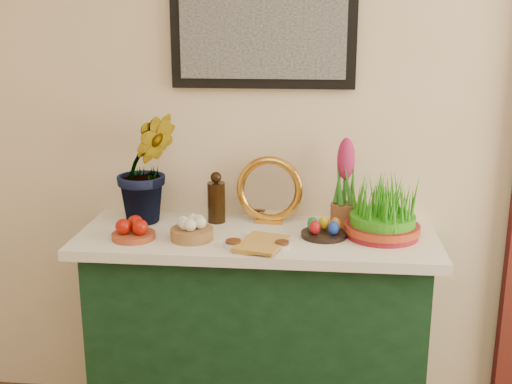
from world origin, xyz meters
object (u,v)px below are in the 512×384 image
sideboard (257,340)px  wheatgrass_sabzeh (383,211)px  mirror (270,191)px  book (242,240)px  hyacinth_green (146,150)px

sideboard → wheatgrass_sabzeh: wheatgrass_sabzeh is taller
mirror → book: bearing=-105.9°
hyacinth_green → wheatgrass_sabzeh: (0.94, -0.10, -0.20)m
sideboard → hyacinth_green: 0.90m
sideboard → mirror: size_ratio=4.67×
sideboard → wheatgrass_sabzeh: 0.75m
sideboard → book: size_ratio=6.13×
mirror → wheatgrass_sabzeh: 0.47m
hyacinth_green → book: hyacinth_green is taller
book → wheatgrass_sabzeh: bearing=30.2°
sideboard → mirror: mirror is taller
sideboard → hyacinth_green: hyacinth_green is taller
mirror → book: (-0.08, -0.28, -0.12)m
sideboard → mirror: bearing=76.6°
wheatgrass_sabzeh → mirror: bearing=162.1°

